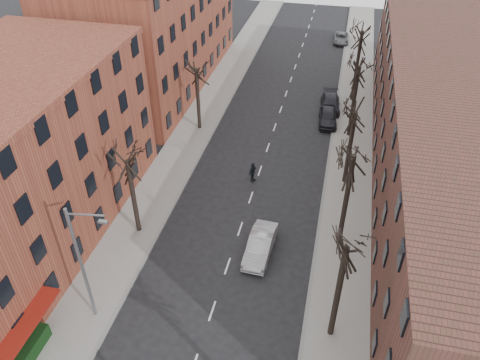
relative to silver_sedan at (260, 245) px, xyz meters
The scene contains 17 objects.
sidewalk_left 19.90m from the silver_sedan, 120.24° to the left, with size 4.00×90.00×0.15m, color gray.
sidewalk_right 18.21m from the silver_sedan, 70.80° to the left, with size 4.00×90.00×0.15m, color gray.
building_left_far 32.38m from the silver_sedan, 124.53° to the left, with size 12.00×28.00×14.00m, color brown.
building_right 19.02m from the silver_sedan, 41.06° to the left, with size 12.00×50.00×10.00m, color #522C26.
tree_right_b 8.10m from the silver_sedan, 46.17° to the right, with size 5.20×5.20×10.80m, color black, non-canonical shape.
tree_right_c 6.05m from the silver_sedan, 21.34° to the left, with size 5.20×5.20×11.60m, color black, non-canonical shape.
tree_right_d 11.64m from the silver_sedan, 61.26° to the left, with size 5.20×5.20×10.00m, color black, non-canonical shape.
tree_right_e 19.04m from the silver_sedan, 72.93° to the left, with size 5.20×5.20×10.80m, color black, non-canonical shape.
tree_right_f 26.78m from the silver_sedan, 77.96° to the left, with size 5.20×5.20×11.60m, color black, non-canonical shape.
tree_left_a 9.65m from the silver_sedan, behind, with size 5.20×5.20×9.50m, color black, non-canonical shape.
tree_left_b 18.84m from the silver_sedan, 120.72° to the left, with size 5.20×5.20×9.50m, color black, non-canonical shape.
streetlight 12.68m from the silver_sedan, 139.16° to the right, with size 2.45×0.22×9.03m.
silver_sedan is the anchor object (origin of this frame).
parked_car_near 20.60m from the silver_sedan, 80.83° to the left, with size 1.85×4.60×1.57m, color black.
parked_car_mid 23.70m from the silver_sedan, 82.03° to the left, with size 2.05×5.04×1.46m, color black.
parked_car_far 44.59m from the silver_sedan, 85.78° to the left, with size 2.07×4.49×1.25m, color slate.
pedestrian_crossing 8.86m from the silver_sedan, 105.53° to the left, with size 1.11×0.46×1.90m, color black.
Camera 1 is at (6.11, -6.22, 25.09)m, focal length 35.00 mm.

